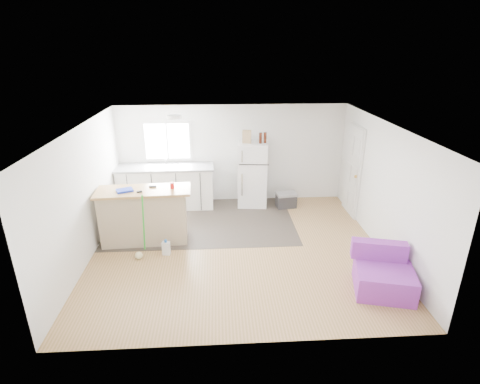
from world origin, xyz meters
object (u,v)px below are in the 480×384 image
refrigerator (252,174)px  cardboard_box (247,137)px  bottle_left (260,138)px  bottle_right (265,138)px  purple_seat (383,275)px  cooler (286,200)px  blue_tray (125,190)px  cleaner_jug (166,248)px  kitchen_cabinets (166,186)px  red_cup (172,185)px  peninsula (144,215)px  mop (140,246)px

refrigerator → cardboard_box: 0.94m
bottle_left → bottle_right: size_ratio=1.00×
cardboard_box → purple_seat: bearing=-61.7°
cooler → blue_tray: 3.88m
cleaner_jug → bottle_right: (2.12, 2.26, 1.55)m
bottle_left → bottle_right: same height
purple_seat → bottle_left: (-1.61, 3.53, 1.43)m
cooler → bottle_left: size_ratio=2.10×
kitchen_cabinets → cardboard_box: size_ratio=7.67×
refrigerator → purple_seat: bearing=-58.1°
blue_tray → cardboard_box: size_ratio=1.00×
refrigerator → purple_seat: size_ratio=1.48×
kitchen_cabinets → refrigerator: 2.10m
purple_seat → red_cup: 4.09m
cooler → blue_tray: size_ratio=1.75×
kitchen_cabinets → purple_seat: kitchen_cabinets is taller
refrigerator → cardboard_box: bearing=-166.8°
red_cup → kitchen_cabinets: bearing=102.0°
kitchen_cabinets → peninsula: 1.73m
peninsula → purple_seat: peninsula is taller
refrigerator → purple_seat: 4.04m
blue_tray → bottle_right: bottle_right is taller
peninsula → refrigerator: size_ratio=1.17×
mop → purple_seat: bearing=-38.5°
purple_seat → refrigerator: bearing=130.5°
refrigerator → cardboard_box: (-0.15, -0.02, 0.93)m
cooler → purple_seat: purple_seat is taller
mop → bottle_right: bottle_right is taller
kitchen_cabinets → red_cup: (0.36, -1.68, 0.65)m
kitchen_cabinets → mop: (-0.22, -2.37, -0.29)m
peninsula → cleaner_jug: size_ratio=5.91×
cardboard_box → bottle_right: cardboard_box is taller
purple_seat → bottle_right: bearing=127.0°
peninsula → cardboard_box: bearing=35.5°
mop → bottle_left: (2.47, 2.31, 1.46)m
bottle_left → purple_seat: bearing=-65.4°
purple_seat → cleaner_jug: size_ratio=3.40×
cooler → cleaner_jug: 3.36m
kitchen_cabinets → cardboard_box: (1.94, -0.01, 1.19)m
peninsula → cooler: size_ratio=3.50×
blue_tray → cardboard_box: (2.47, 1.77, 0.59)m
mop → cooler: bearing=12.7°
kitchen_cabinets → mop: bearing=-95.7°
cooler → purple_seat: bearing=-81.8°
cooler → red_cup: 3.09m
mop → blue_tray: bearing=96.1°
cooler → bottle_right: size_ratio=2.10×
cooler → mop: size_ratio=0.41×
kitchen_cabinets → bottle_left: (2.25, -0.05, 1.17)m
purple_seat → cleaner_jug: bearing=174.5°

